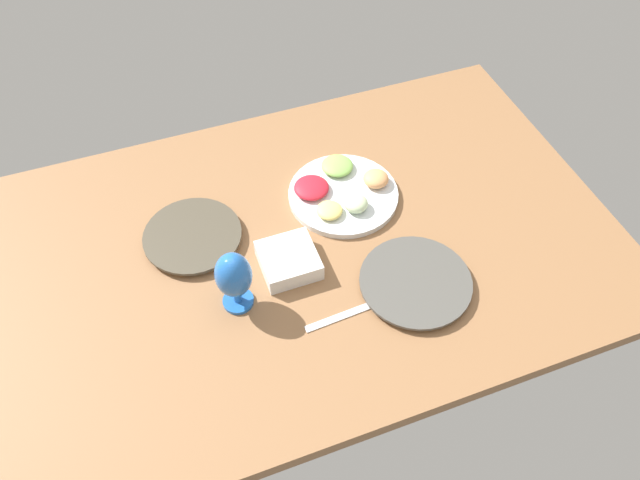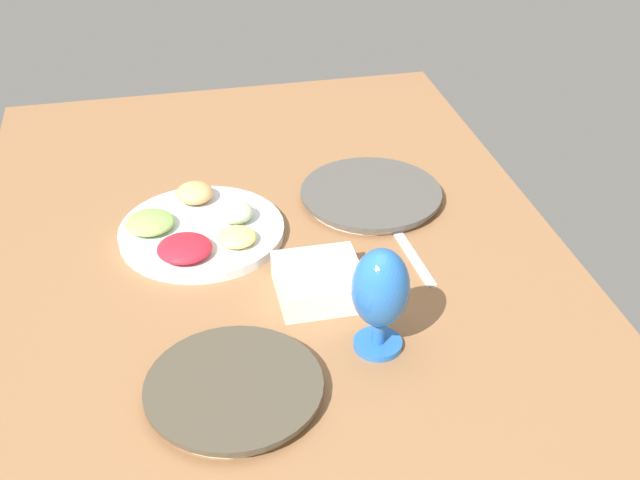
{
  "view_description": "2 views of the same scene",
  "coord_description": "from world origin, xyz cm",
  "px_view_note": "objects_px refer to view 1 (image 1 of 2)",
  "views": [
    {
      "loc": [
        -31.02,
        -94.11,
        124.28
      ],
      "look_at": [
        1.87,
        -4.84,
        5.7
      ],
      "focal_mm": 34.57,
      "sensor_mm": 36.0,
      "label": 1
    },
    {
      "loc": [
        -112.78,
        17.07,
        83.38
      ],
      "look_at": [
        0.41,
        -7.42,
        5.7
      ],
      "focal_mm": 46.47,
      "sensor_mm": 36.0,
      "label": 2
    }
  ],
  "objects_px": {
    "dinner_plate_left": "(193,237)",
    "hurricane_glass_blue": "(234,277)",
    "fruit_platter": "(342,192)",
    "square_bowl_white": "(289,260)",
    "dinner_plate_right": "(415,283)"
  },
  "relations": [
    {
      "from": "dinner_plate_right",
      "to": "hurricane_glass_blue",
      "type": "bearing_deg",
      "value": 166.23
    },
    {
      "from": "square_bowl_white",
      "to": "dinner_plate_left",
      "type": "bearing_deg",
      "value": 140.91
    },
    {
      "from": "hurricane_glass_blue",
      "to": "dinner_plate_right",
      "type": "bearing_deg",
      "value": -13.77
    },
    {
      "from": "dinner_plate_left",
      "to": "fruit_platter",
      "type": "xyz_separation_m",
      "value": [
        0.42,
        0.01,
        0.01
      ]
    },
    {
      "from": "square_bowl_white",
      "to": "hurricane_glass_blue",
      "type": "bearing_deg",
      "value": -158.14
    },
    {
      "from": "dinner_plate_right",
      "to": "hurricane_glass_blue",
      "type": "distance_m",
      "value": 0.44
    },
    {
      "from": "dinner_plate_left",
      "to": "hurricane_glass_blue",
      "type": "height_order",
      "value": "hurricane_glass_blue"
    },
    {
      "from": "dinner_plate_left",
      "to": "square_bowl_white",
      "type": "xyz_separation_m",
      "value": [
        0.21,
        -0.17,
        0.02
      ]
    },
    {
      "from": "dinner_plate_left",
      "to": "dinner_plate_right",
      "type": "xyz_separation_m",
      "value": [
        0.48,
        -0.33,
        -0.0
      ]
    },
    {
      "from": "fruit_platter",
      "to": "dinner_plate_left",
      "type": "bearing_deg",
      "value": -178.66
    },
    {
      "from": "dinner_plate_right",
      "to": "square_bowl_white",
      "type": "xyz_separation_m",
      "value": [
        -0.27,
        0.16,
        0.02
      ]
    },
    {
      "from": "fruit_platter",
      "to": "hurricane_glass_blue",
      "type": "xyz_separation_m",
      "value": [
        -0.36,
        -0.24,
        0.09
      ]
    },
    {
      "from": "dinner_plate_right",
      "to": "fruit_platter",
      "type": "distance_m",
      "value": 0.34
    },
    {
      "from": "fruit_platter",
      "to": "square_bowl_white",
      "type": "distance_m",
      "value": 0.28
    },
    {
      "from": "hurricane_glass_blue",
      "to": "square_bowl_white",
      "type": "distance_m",
      "value": 0.18
    }
  ]
}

